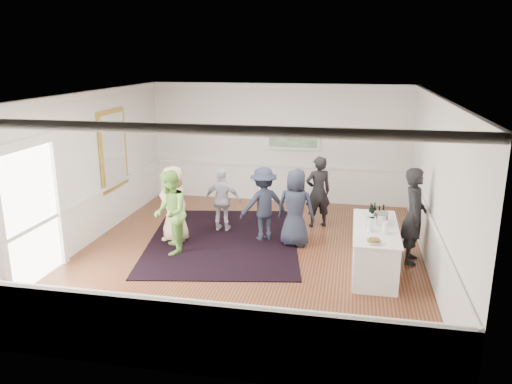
% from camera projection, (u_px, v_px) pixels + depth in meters
% --- Properties ---
extents(floor, '(8.00, 8.00, 0.00)m').
position_uv_depth(floor, '(248.00, 254.00, 10.14)').
color(floor, brown).
rests_on(floor, ground).
extents(ceiling, '(7.00, 8.00, 0.02)m').
position_uv_depth(ceiling, '(247.00, 95.00, 9.28)').
color(ceiling, white).
rests_on(ceiling, wall_back).
extents(wall_left, '(0.02, 8.00, 3.20)m').
position_uv_depth(wall_left, '(83.00, 170.00, 10.36)').
color(wall_left, white).
rests_on(wall_left, floor).
extents(wall_right, '(0.02, 8.00, 3.20)m').
position_uv_depth(wall_right, '(436.00, 187.00, 9.06)').
color(wall_right, white).
rests_on(wall_right, floor).
extents(wall_back, '(7.00, 0.02, 3.20)m').
position_uv_depth(wall_back, '(279.00, 143.00, 13.49)').
color(wall_back, white).
rests_on(wall_back, floor).
extents(wall_front, '(7.00, 0.02, 3.20)m').
position_uv_depth(wall_front, '(178.00, 257.00, 5.93)').
color(wall_front, white).
rests_on(wall_front, floor).
extents(wainscoting, '(7.00, 8.00, 1.00)m').
position_uv_depth(wainscoting, '(248.00, 231.00, 10.00)').
color(wainscoting, white).
rests_on(wainscoting, floor).
extents(mirror, '(0.05, 1.25, 1.85)m').
position_uv_depth(mirror, '(114.00, 150.00, 11.53)').
color(mirror, gold).
rests_on(mirror, wall_left).
extents(doorway, '(0.10, 1.78, 2.56)m').
position_uv_depth(doorway, '(30.00, 205.00, 8.60)').
color(doorway, white).
rests_on(doorway, wall_left).
extents(landscape_painting, '(1.44, 0.06, 0.66)m').
position_uv_depth(landscape_painting, '(293.00, 138.00, 13.32)').
color(landscape_painting, white).
rests_on(landscape_painting, wall_back).
extents(area_rug, '(3.83, 4.63, 0.02)m').
position_uv_depth(area_rug, '(223.00, 240.00, 10.91)').
color(area_rug, black).
rests_on(area_rug, floor).
extents(serving_table, '(0.82, 2.14, 0.87)m').
position_uv_depth(serving_table, '(374.00, 249.00, 9.28)').
color(serving_table, white).
rests_on(serving_table, floor).
extents(bartender, '(0.52, 0.73, 1.88)m').
position_uv_depth(bartender, '(414.00, 216.00, 9.57)').
color(bartender, black).
rests_on(bartender, floor).
extents(guest_tan, '(0.97, 0.86, 1.67)m').
position_uv_depth(guest_tan, '(174.00, 204.00, 10.67)').
color(guest_tan, tan).
rests_on(guest_tan, floor).
extents(guest_green, '(0.88, 0.99, 1.71)m').
position_uv_depth(guest_green, '(170.00, 212.00, 10.04)').
color(guest_green, '#75B648').
rests_on(guest_green, floor).
extents(guest_lilac, '(0.86, 0.36, 1.45)m').
position_uv_depth(guest_lilac, '(223.00, 200.00, 11.33)').
color(guest_lilac, silver).
rests_on(guest_lilac, floor).
extents(guest_dark_a, '(1.20, 1.05, 1.62)m').
position_uv_depth(guest_dark_a, '(263.00, 204.00, 10.76)').
color(guest_dark_a, '#202536').
rests_on(guest_dark_a, floor).
extents(guest_dark_b, '(0.73, 0.62, 1.68)m').
position_uv_depth(guest_dark_b, '(318.00, 192.00, 11.59)').
color(guest_dark_b, black).
rests_on(guest_dark_b, floor).
extents(guest_navy, '(0.88, 0.65, 1.65)m').
position_uv_depth(guest_navy, '(295.00, 208.00, 10.44)').
color(guest_navy, '#202536').
rests_on(guest_navy, floor).
extents(wine_bottles, '(0.31, 0.27, 0.31)m').
position_uv_depth(wine_bottles, '(376.00, 211.00, 9.57)').
color(wine_bottles, black).
rests_on(wine_bottles, serving_table).
extents(juice_pitchers, '(0.44, 0.42, 0.24)m').
position_uv_depth(juice_pitchers, '(374.00, 224.00, 8.95)').
color(juice_pitchers, '#5FA53B').
rests_on(juice_pitchers, serving_table).
extents(ice_bucket, '(0.26, 0.26, 0.24)m').
position_uv_depth(ice_bucket, '(381.00, 219.00, 9.26)').
color(ice_bucket, silver).
rests_on(ice_bucket, serving_table).
extents(nut_bowl, '(0.26, 0.26, 0.08)m').
position_uv_depth(nut_bowl, '(374.00, 241.00, 8.36)').
color(nut_bowl, white).
rests_on(nut_bowl, serving_table).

